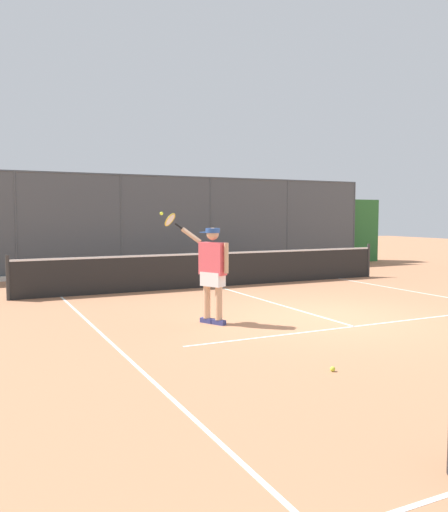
% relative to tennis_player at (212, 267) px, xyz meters
% --- Properties ---
extents(ground_plane, '(60.00, 60.00, 0.00)m').
position_rel_tennis_player_xyz_m(ground_plane, '(-2.20, 0.38, -1.05)').
color(ground_plane, '#B27551').
extents(court_line_markings, '(8.50, 10.58, 0.01)m').
position_rel_tennis_player_xyz_m(court_line_markings, '(-2.20, 1.64, -1.05)').
color(court_line_markings, white).
rests_on(court_line_markings, ground).
extents(fence_backdrop, '(19.40, 1.37, 3.37)m').
position_rel_tennis_player_xyz_m(fence_backdrop, '(-2.20, -9.16, 0.27)').
color(fence_backdrop, '#474C51').
rests_on(fence_backdrop, ground).
extents(tennis_net, '(10.92, 0.09, 1.07)m').
position_rel_tennis_player_xyz_m(tennis_net, '(-2.20, -4.46, -0.56)').
color(tennis_net, '#2D2D2D').
rests_on(tennis_net, ground).
extents(tennis_player, '(0.94, 1.20, 2.06)m').
position_rel_tennis_player_xyz_m(tennis_player, '(0.00, 0.00, 0.00)').
color(tennis_player, navy).
rests_on(tennis_player, ground).
extents(tennis_ball_near_baseline, '(0.07, 0.07, 0.07)m').
position_rel_tennis_player_xyz_m(tennis_ball_near_baseline, '(-0.17, 3.35, -1.02)').
color(tennis_ball_near_baseline, '#C1D138').
rests_on(tennis_ball_near_baseline, ground).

